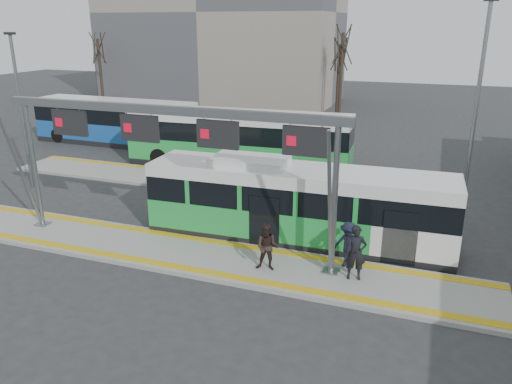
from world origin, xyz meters
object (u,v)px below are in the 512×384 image
Objects in this scene: passenger_a at (356,253)px; passenger_b at (267,247)px; passenger_c at (348,245)px; gantry at (168,137)px; hero_bus at (297,205)px.

passenger_a is 1.13× the size of passenger_b.
gantry is at bearing -165.16° from passenger_c.
gantry is at bearing 163.95° from passenger_b.
passenger_c is at bearing 103.01° from passenger_a.
passenger_c is at bearing -40.87° from hero_bus.
gantry is 7.40m from passenger_a.
gantry is 8.04× the size of passenger_c.
passenger_b is at bearing -7.73° from gantry.
gantry is at bearing -150.02° from hero_bus.
passenger_c is at bearing 5.53° from gantry.
passenger_a is 2.87m from passenger_b.
gantry reaches higher than passenger_b.
passenger_b is (-0.16, -2.99, -0.49)m from hero_bus.
gantry reaches higher than hero_bus.
hero_bus is at bearing 31.99° from gantry.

